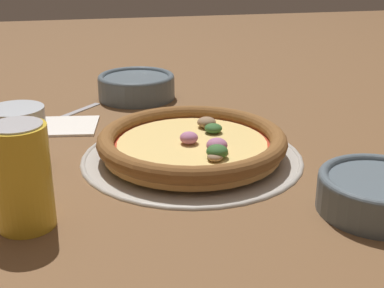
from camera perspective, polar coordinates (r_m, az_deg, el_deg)
The scene contains 9 objects.
ground_plane at distance 0.81m, azimuth 0.00°, elevation -1.53°, with size 3.00×3.00×0.00m, color brown.
pizza_tray at distance 0.80m, azimuth 0.00°, elevation -1.27°, with size 0.33×0.33×0.01m.
pizza at distance 0.80m, azimuth 0.04°, elevation 0.17°, with size 0.28×0.28×0.04m.
bowl_near at distance 0.68m, azimuth 19.31°, elevation -4.82°, with size 0.15×0.15×0.05m.
bowl_far at distance 1.11m, azimuth -5.95°, elevation 6.23°, with size 0.16×0.16×0.05m.
drinking_cup at distance 0.81m, azimuth -18.01°, elevation 0.75°, with size 0.08×0.08×0.09m.
napkin at distance 0.96m, azimuth -13.49°, elevation 1.99°, with size 0.13×0.11×0.01m.
fork at distance 1.01m, azimuth -14.08°, elevation 2.68°, with size 0.15×0.16×0.00m.
beverage_can at distance 0.63m, azimuth -17.68°, elevation -3.34°, with size 0.07×0.07×0.12m.
Camera 1 is at (-0.15, -0.73, 0.31)m, focal length 50.00 mm.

